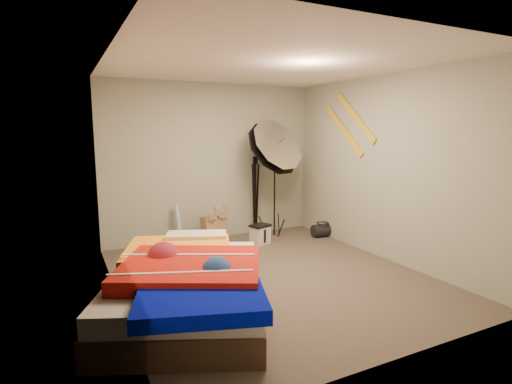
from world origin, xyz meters
TOP-DOWN VIEW (x-y plane):
  - floor at (0.00, 0.00)m, footprint 4.00×4.00m
  - ceiling at (0.00, 0.00)m, footprint 4.00×4.00m
  - wall_back at (0.00, 2.00)m, footprint 3.50×0.00m
  - wall_front at (0.00, -2.00)m, footprint 3.50×0.00m
  - wall_left at (-1.75, 0.00)m, footprint 0.00×4.00m
  - wall_right at (1.75, 0.00)m, footprint 0.00×4.00m
  - tote_bag at (-0.09, 1.67)m, footprint 0.49×0.36m
  - wrapping_roll at (-0.62, 1.83)m, footprint 0.13×0.19m
  - camera_case at (0.53, 1.31)m, footprint 0.33×0.28m
  - duffel_bag at (1.65, 1.23)m, footprint 0.36×0.24m
  - wall_stripe_upper at (1.73, 0.60)m, footprint 0.02×0.91m
  - wall_stripe_lower at (1.73, 0.85)m, footprint 0.02×0.91m
  - bed at (-1.18, -0.52)m, footprint 2.06×2.46m
  - photo_umbrella at (0.84, 1.50)m, footprint 1.11×0.89m
  - camera_tripod at (0.71, 1.86)m, footprint 0.09×0.09m

SIDE VIEW (x-z plane):
  - floor at x=0.00m, z-range 0.00..0.00m
  - duffel_bag at x=1.65m, z-range 0.00..0.21m
  - camera_case at x=0.53m, z-range 0.00..0.28m
  - tote_bag at x=-0.09m, z-range -0.01..0.46m
  - bed at x=-1.18m, z-range 0.00..0.58m
  - wrapping_roll at x=-0.62m, z-range 0.00..0.63m
  - camera_tripod at x=0.71m, z-range 0.10..1.43m
  - wall_back at x=0.00m, z-range -0.50..3.00m
  - wall_front at x=0.00m, z-range -0.50..3.00m
  - wall_left at x=-1.75m, z-range -0.75..3.25m
  - wall_right at x=1.75m, z-range -0.75..3.25m
  - photo_umbrella at x=0.84m, z-range 0.44..2.48m
  - wall_stripe_lower at x=1.73m, z-range 1.36..2.14m
  - wall_stripe_upper at x=1.73m, z-range 1.56..2.34m
  - ceiling at x=0.00m, z-range 2.50..2.50m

